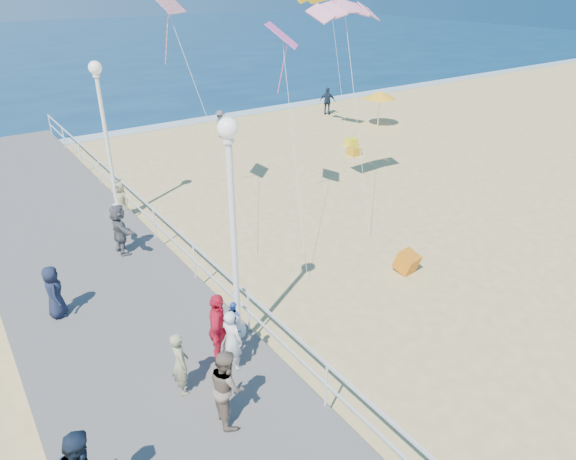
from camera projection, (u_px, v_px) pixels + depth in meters
ground at (394, 281)px, 15.38m from camera, size 160.00×160.00×0.00m
ocean at (13, 49)px, 63.14m from camera, size 160.00×90.00×0.05m
surf_line at (145, 129)px, 30.43m from camera, size 160.00×1.20×0.04m
boardwalk at (156, 376)px, 11.46m from camera, size 5.00×44.00×0.40m
railing at (248, 301)px, 12.24m from camera, size 0.05×42.00×0.55m
lamp_post_mid at (232, 212)px, 11.01m from camera, size 0.44×0.44×5.32m
lamp_post_far at (104, 123)px, 17.63m from camera, size 0.44×0.44×5.32m
woman_holding_toddler at (232, 340)px, 11.10m from camera, size 0.53×0.64×1.49m
toddler_held at (233, 316)px, 11.08m from camera, size 0.39×0.43×0.73m
spectator_1 at (227, 386)px, 9.74m from camera, size 0.75×0.90×1.64m
spectator_3 at (218, 330)px, 11.17m from camera, size 0.95×1.11×1.78m
spectator_4 at (54, 292)px, 12.85m from camera, size 0.54×0.75×1.42m
spectator_5 at (120, 229)px, 15.76m from camera, size 0.55×1.54×1.64m
spectator_6 at (180, 363)px, 10.46m from camera, size 0.41×0.57×1.46m
beach_walker_a at (221, 124)px, 28.63m from camera, size 1.08×1.11×1.52m
beach_walker_b at (328, 101)px, 33.26m from camera, size 0.98×1.06×1.74m
beach_walker_c at (121, 200)px, 19.04m from camera, size 0.78×0.85×1.46m
box_kite at (407, 264)px, 15.70m from camera, size 0.63×0.77×0.74m
beach_umbrella at (380, 95)px, 30.09m from camera, size 1.90×1.90×2.14m
beach_chair_left at (354, 151)px, 26.02m from camera, size 0.55×0.55×0.40m
beach_chair_right at (351, 142)px, 27.46m from camera, size 0.55×0.55×0.40m
kite_parafoil at (346, 6)px, 17.03m from camera, size 2.72×0.94×0.65m
kite_diamond_pink at (282, 35)px, 16.54m from camera, size 1.52×1.55×0.75m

